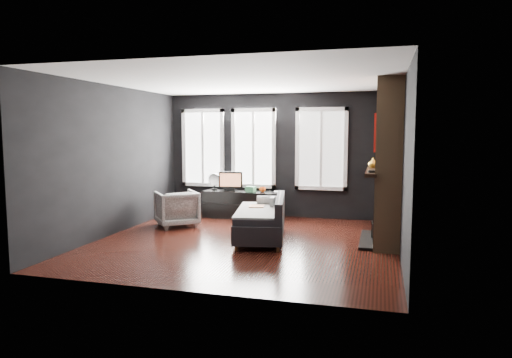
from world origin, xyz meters
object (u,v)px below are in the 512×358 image
(armchair, at_px, (177,207))
(book, at_px, (274,187))
(mug, at_px, (263,189))
(sofa, at_px, (261,218))
(monitor, at_px, (231,180))
(media_console, at_px, (243,204))
(mantel_vase, at_px, (373,163))

(armchair, distance_m, book, 2.11)
(mug, bearing_deg, sofa, -76.51)
(monitor, distance_m, book, 0.97)
(sofa, distance_m, mug, 1.87)
(armchair, distance_m, monitor, 1.46)
(armchair, relative_size, monitor, 1.46)
(media_console, xyz_separation_m, mug, (0.45, -0.05, 0.36))
(mug, bearing_deg, book, 17.99)
(sofa, xyz_separation_m, book, (-0.20, 1.88, 0.32))
(media_console, distance_m, monitor, 0.60)
(media_console, distance_m, book, 0.80)
(monitor, height_order, mug, monitor)
(book, bearing_deg, media_console, -177.90)
(sofa, xyz_separation_m, mantel_vase, (1.85, 0.80, 0.94))
(monitor, xyz_separation_m, mantel_vase, (3.02, -1.04, 0.49))
(media_console, bearing_deg, mantel_vase, -19.32)
(armchair, bearing_deg, mantel_vase, 142.79)
(monitor, height_order, book, monitor)
(mug, bearing_deg, media_console, 173.53)
(monitor, xyz_separation_m, book, (0.96, 0.03, -0.12))
(book, bearing_deg, mantel_vase, -27.65)
(mug, height_order, mantel_vase, mantel_vase)
(book, bearing_deg, armchair, -144.13)
(monitor, distance_m, mantel_vase, 3.23)
(book, bearing_deg, mug, -162.01)
(armchair, height_order, media_console, armchair)
(book, bearing_deg, sofa, -83.98)
(media_console, height_order, mantel_vase, mantel_vase)
(mug, height_order, book, book)
(armchair, height_order, mantel_vase, mantel_vase)
(armchair, distance_m, mug, 1.88)
(armchair, xyz_separation_m, monitor, (0.73, 1.19, 0.43))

